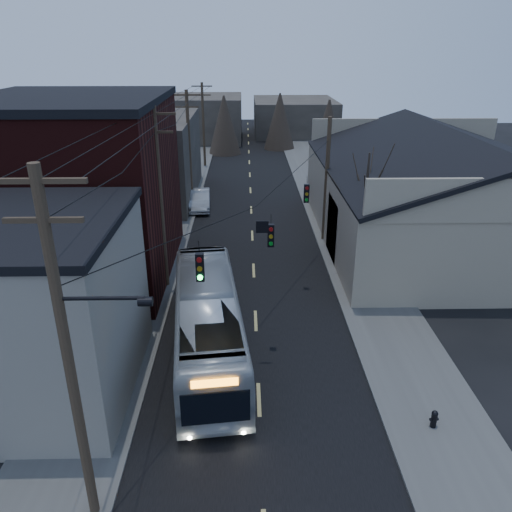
% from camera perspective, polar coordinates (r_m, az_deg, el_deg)
% --- Properties ---
extents(road_surface, '(9.00, 110.00, 0.02)m').
position_cam_1_polar(road_surface, '(39.84, -0.51, 4.40)').
color(road_surface, black).
rests_on(road_surface, ground).
extents(sidewalk_left, '(4.00, 110.00, 0.12)m').
position_cam_1_polar(sidewalk_left, '(40.28, -9.83, 4.34)').
color(sidewalk_left, '#474744').
rests_on(sidewalk_left, ground).
extents(sidewalk_right, '(4.00, 110.00, 0.12)m').
position_cam_1_polar(sidewalk_right, '(40.42, 8.77, 4.48)').
color(sidewalk_right, '#474744').
rests_on(sidewalk_right, ground).
extents(building_clapboard, '(8.00, 8.00, 7.00)m').
position_cam_1_polar(building_clapboard, '(20.98, -25.26, -5.73)').
color(building_clapboard, gray).
rests_on(building_clapboard, ground).
extents(building_brick, '(10.00, 12.00, 10.00)m').
position_cam_1_polar(building_brick, '(30.34, -19.67, 6.84)').
color(building_brick, black).
rests_on(building_brick, ground).
extents(building_left_far, '(9.00, 14.00, 7.00)m').
position_cam_1_polar(building_left_far, '(45.61, -12.88, 10.81)').
color(building_left_far, '#342F2A').
rests_on(building_left_far, ground).
extents(warehouse, '(16.16, 20.60, 7.73)m').
position_cam_1_polar(warehouse, '(36.80, 20.37, 5.71)').
color(warehouse, gray).
rests_on(warehouse, ground).
extents(building_far_left, '(10.00, 12.00, 6.00)m').
position_cam_1_polar(building_far_left, '(73.58, -5.74, 15.42)').
color(building_far_left, '#342F2A').
rests_on(building_far_left, ground).
extents(building_far_right, '(12.00, 14.00, 5.00)m').
position_cam_1_polar(building_far_right, '(78.75, 4.38, 15.60)').
color(building_far_right, '#342F2A').
rests_on(building_far_right, ground).
extents(bare_tree, '(0.40, 0.40, 7.20)m').
position_cam_1_polar(bare_tree, '(30.03, 12.26, 4.71)').
color(bare_tree, black).
rests_on(bare_tree, ground).
extents(utility_lines, '(11.24, 45.28, 10.50)m').
position_cam_1_polar(utility_lines, '(32.92, -5.91, 9.20)').
color(utility_lines, '#382B1E').
rests_on(utility_lines, ground).
extents(bus, '(3.97, 11.72, 3.20)m').
position_cam_1_polar(bus, '(22.10, -5.52, -7.55)').
color(bus, '#A3AAAF').
rests_on(bus, ground).
extents(parked_car, '(1.95, 4.85, 1.57)m').
position_cam_1_polar(parked_car, '(42.14, -6.46, 6.42)').
color(parked_car, '#A0A4A7').
rests_on(parked_car, ground).
extents(fire_hydrant, '(0.33, 0.24, 0.69)m').
position_cam_1_polar(fire_hydrant, '(19.83, 19.69, -17.05)').
color(fire_hydrant, black).
rests_on(fire_hydrant, sidewalk_right).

